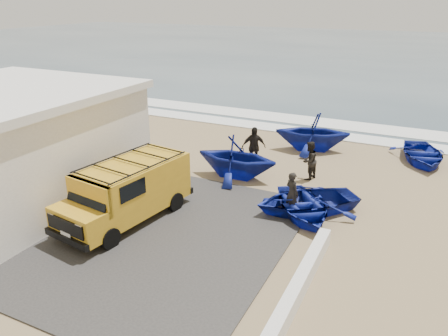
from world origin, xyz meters
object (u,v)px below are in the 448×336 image
(fisherman_middle, at_px, (309,161))
(fisherman_back, at_px, (254,147))
(boat_near_right, at_px, (306,201))
(boat_far_left, at_px, (313,132))
(boat_near_left, at_px, (302,207))
(fisherman_front, at_px, (292,193))
(boat_mid_left, at_px, (236,157))
(boat_far_right, at_px, (422,154))
(van, at_px, (128,190))
(parapet, at_px, (298,287))

(fisherman_middle, distance_m, fisherman_back, 2.79)
(boat_near_right, relative_size, boat_far_left, 1.04)
(boat_near_left, xyz_separation_m, fisherman_front, (-0.43, 0.02, 0.46))
(boat_mid_left, distance_m, boat_far_left, 5.52)
(boat_mid_left, distance_m, boat_far_right, 9.35)
(van, relative_size, boat_far_right, 1.41)
(fisherman_middle, bearing_deg, parapet, 30.57)
(parapet, height_order, boat_mid_left, boat_mid_left)
(parapet, relative_size, fisherman_middle, 3.46)
(van, bearing_deg, fisherman_front, 38.79)
(boat_far_left, distance_m, fisherman_middle, 4.04)
(boat_far_right, bearing_deg, boat_near_right, -130.07)
(parapet, height_order, van, van)
(parapet, xyz_separation_m, fisherman_middle, (-1.98, 8.10, 0.59))
(van, height_order, boat_far_left, van)
(parapet, xyz_separation_m, boat_near_left, (-1.23, 4.58, 0.09))
(parapet, xyz_separation_m, boat_near_right, (-1.21, 5.03, 0.13))
(parapet, distance_m, fisherman_front, 4.92)
(boat_mid_left, height_order, fisherman_back, fisherman_back)
(van, distance_m, boat_near_left, 6.37)
(parapet, xyz_separation_m, boat_far_left, (-2.89, 12.03, 0.72))
(parapet, bearing_deg, boat_mid_left, 125.62)
(fisherman_front, bearing_deg, boat_far_left, -49.14)
(boat_far_left, height_order, boat_far_right, boat_far_left)
(boat_far_left, height_order, fisherman_back, boat_far_left)
(fisherman_back, bearing_deg, van, -141.59)
(parapet, distance_m, boat_far_right, 12.85)
(van, relative_size, boat_mid_left, 1.46)
(fisherman_middle, bearing_deg, boat_far_left, -150.14)
(boat_near_left, xyz_separation_m, boat_far_right, (3.67, 8.03, 0.03))
(boat_far_left, height_order, fisherman_front, boat_far_left)
(boat_near_right, distance_m, boat_far_right, 8.41)
(boat_far_left, distance_m, fisherman_front, 7.53)
(boat_near_right, bearing_deg, parapet, -27.04)
(boat_far_right, bearing_deg, boat_near_left, -128.91)
(boat_mid_left, bearing_deg, fisherman_front, -126.27)
(van, distance_m, boat_near_right, 6.60)
(boat_near_left, relative_size, boat_far_right, 0.92)
(fisherman_front, xyz_separation_m, fisherman_middle, (-0.33, 3.49, 0.05))
(boat_far_left, relative_size, fisherman_back, 1.94)
(fisherman_front, distance_m, fisherman_middle, 3.51)
(boat_near_left, height_order, boat_near_right, boat_near_right)
(boat_near_right, distance_m, fisherman_back, 4.94)
(parapet, height_order, fisherman_middle, fisherman_middle)
(boat_near_left, bearing_deg, boat_near_right, 53.28)
(van, xyz_separation_m, fisherman_front, (5.13, 3.01, -0.36))
(van, xyz_separation_m, boat_far_left, (3.90, 10.43, -0.18))
(boat_far_right, xyz_separation_m, fisherman_middle, (-4.43, -4.52, 0.47))
(boat_near_right, xyz_separation_m, boat_mid_left, (-3.74, 1.88, 0.56))
(parapet, xyz_separation_m, boat_mid_left, (-4.95, 6.91, 0.69))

